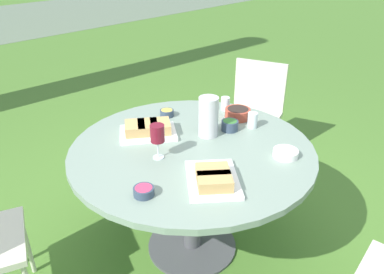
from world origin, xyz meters
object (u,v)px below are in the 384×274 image
at_px(water_pitcher, 208,117).
at_px(dining_table, 192,163).
at_px(wine_glass, 157,134).
at_px(chair_far_back, 254,107).

bearing_deg(water_pitcher, dining_table, -171.26).
bearing_deg(water_pitcher, wine_glass, 176.88).
bearing_deg(dining_table, water_pitcher, 8.74).
xyz_separation_m(chair_far_back, wine_glass, (-1.37, -0.31, 0.36)).
bearing_deg(dining_table, chair_far_back, 17.09).
xyz_separation_m(dining_table, wine_glass, (-0.21, 0.05, 0.25)).
distance_m(dining_table, wine_glass, 0.33).
height_order(dining_table, wine_glass, wine_glass).
bearing_deg(chair_far_back, dining_table, -162.91).
bearing_deg(water_pitcher, chair_far_back, 18.44).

